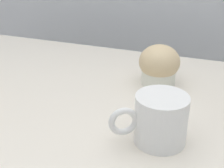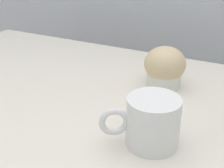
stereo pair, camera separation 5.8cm
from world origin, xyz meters
The scene contains 3 objects.
wall_back centered at (0.00, 0.60, 0.90)m, with size 3.20×0.10×1.80m, color silver.
muffin_back_left centered at (0.13, 0.13, 0.95)m, with size 0.09×0.09×0.09m.
coffee_cup centered at (0.17, -0.08, 0.94)m, with size 0.11×0.09×0.08m.
Camera 2 is at (0.30, -0.46, 1.20)m, focal length 50.00 mm.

